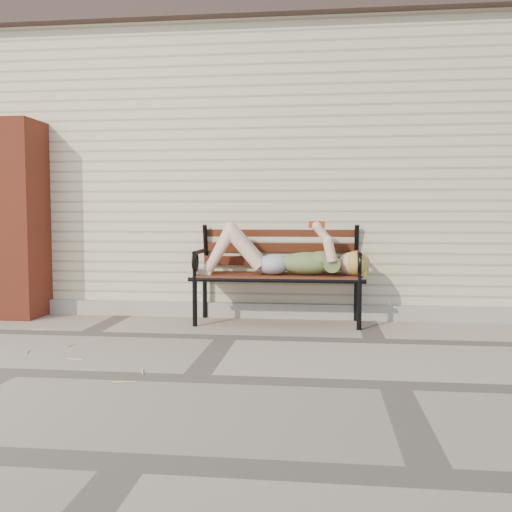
# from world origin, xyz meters

# --- Properties ---
(ground) EXTENTS (80.00, 80.00, 0.00)m
(ground) POSITION_xyz_m (0.00, 0.00, 0.00)
(ground) COLOR gray
(ground) RESTS_ON ground
(house_wall) EXTENTS (8.00, 4.00, 3.00)m
(house_wall) POSITION_xyz_m (0.00, 3.00, 1.50)
(house_wall) COLOR beige
(house_wall) RESTS_ON ground
(house_roof) EXTENTS (8.30, 4.30, 0.30)m
(house_roof) POSITION_xyz_m (0.00, 3.00, 3.15)
(house_roof) COLOR #40302D
(house_roof) RESTS_ON house_wall
(foundation_strip) EXTENTS (8.00, 0.10, 0.15)m
(foundation_strip) POSITION_xyz_m (0.00, 0.97, 0.07)
(foundation_strip) COLOR #9B968C
(foundation_strip) RESTS_ON ground
(brick_pillar) EXTENTS (0.50, 0.50, 2.00)m
(brick_pillar) POSITION_xyz_m (-2.30, 0.75, 1.00)
(brick_pillar) COLOR maroon
(brick_pillar) RESTS_ON ground
(garden_bench) EXTENTS (1.73, 0.69, 1.12)m
(garden_bench) POSITION_xyz_m (0.38, 0.79, 0.63)
(garden_bench) COLOR black
(garden_bench) RESTS_ON ground
(reading_woman) EXTENTS (1.63, 0.37, 0.51)m
(reading_woman) POSITION_xyz_m (0.40, 0.65, 0.67)
(reading_woman) COLOR #0A3C49
(reading_woman) RESTS_ON ground
(straw_scatter) EXTENTS (2.88, 1.77, 0.01)m
(straw_scatter) POSITION_xyz_m (-1.23, -0.58, 0.01)
(straw_scatter) COLOR #D8BF69
(straw_scatter) RESTS_ON ground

